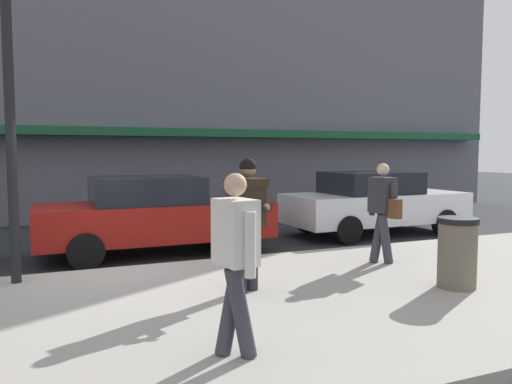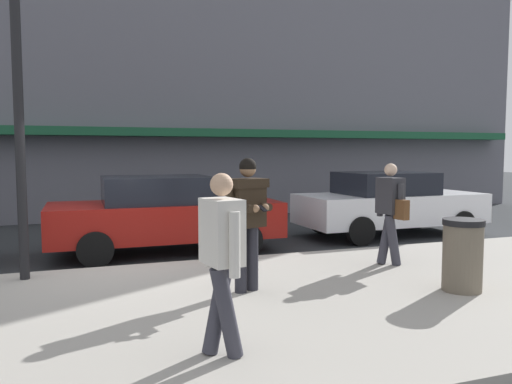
{
  "view_description": "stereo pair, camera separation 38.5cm",
  "coord_description": "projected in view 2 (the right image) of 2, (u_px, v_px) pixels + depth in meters",
  "views": [
    {
      "loc": [
        -1.0,
        -8.52,
        2.02
      ],
      "look_at": [
        1.57,
        -2.4,
        1.49
      ],
      "focal_mm": 35.0,
      "sensor_mm": 36.0,
      "label": 1
    },
    {
      "loc": [
        -0.64,
        -8.66,
        2.02
      ],
      "look_at": [
        1.57,
        -2.4,
        1.49
      ],
      "focal_mm": 35.0,
      "sensor_mm": 36.0,
      "label": 2
    }
  ],
  "objects": [
    {
      "name": "ground_plane",
      "position": [
        123.0,
        271.0,
        8.51
      ],
      "size": [
        80.0,
        80.0,
        0.0
      ],
      "primitive_type": "plane",
      "color": "#2B2D30"
    },
    {
      "name": "sidewalk",
      "position": [
        224.0,
        310.0,
        6.16
      ],
      "size": [
        32.0,
        5.3,
        0.14
      ],
      "primitive_type": "cube",
      "color": "#A8A399",
      "rests_on": "ground"
    },
    {
      "name": "curb_paint_line",
      "position": [
        180.0,
        265.0,
        8.89
      ],
      "size": [
        28.0,
        0.12,
        0.01
      ],
      "primitive_type": "cube",
      "color": "silver",
      "rests_on": "ground"
    },
    {
      "name": "parked_sedan_mid",
      "position": [
        164.0,
        214.0,
        9.97
      ],
      "size": [
        4.5,
        1.94,
        1.54
      ],
      "color": "maroon",
      "rests_on": "ground"
    },
    {
      "name": "parked_sedan_far",
      "position": [
        389.0,
        203.0,
        12.02
      ],
      "size": [
        4.54,
        2.02,
        1.54
      ],
      "color": "silver",
      "rests_on": "ground"
    },
    {
      "name": "man_texting_on_phone",
      "position": [
        247.0,
        210.0,
        6.67
      ],
      "size": [
        0.62,
        0.65,
        1.81
      ],
      "color": "#23232B",
      "rests_on": "sidewalk"
    },
    {
      "name": "pedestrian_in_light_coat",
      "position": [
        222.0,
        253.0,
        4.55
      ],
      "size": [
        0.38,
        0.59,
        1.7
      ],
      "color": "#33333D",
      "rests_on": "sidewalk"
    },
    {
      "name": "pedestrian_with_bag",
      "position": [
        391.0,
        207.0,
        8.26
      ],
      "size": [
        0.36,
        0.72,
        1.7
      ],
      "color": "#33333D",
      "rests_on": "sidewalk"
    },
    {
      "name": "street_lamp_post",
      "position": [
        17.0,
        74.0,
        7.17
      ],
      "size": [
        0.36,
        0.36,
        4.88
      ],
      "color": "black",
      "rests_on": "sidewalk"
    },
    {
      "name": "trash_bin",
      "position": [
        463.0,
        255.0,
        6.75
      ],
      "size": [
        0.55,
        0.55,
        0.98
      ],
      "color": "#665B4C",
      "rests_on": "sidewalk"
    }
  ]
}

